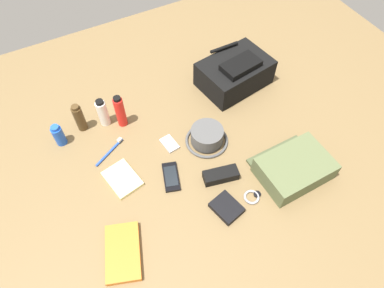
{
  "coord_description": "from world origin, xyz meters",
  "views": [
    {
      "loc": [
        -0.39,
        -0.74,
        1.22
      ],
      "look_at": [
        0.0,
        0.0,
        0.04
      ],
      "focal_mm": 32.42,
      "sensor_mm": 36.0,
      "label": 1
    }
  ],
  "objects_px": {
    "media_player": "(170,144)",
    "notepad": "(122,179)",
    "cell_phone": "(171,177)",
    "backpack": "(235,73)",
    "wristwatch": "(252,197)",
    "toiletry_pouch": "(294,168)",
    "toothbrush": "(111,150)",
    "sunglasses_case": "(221,175)",
    "paperback_novel": "(123,252)",
    "bucket_hat": "(207,137)",
    "toothpaste_tube": "(103,113)",
    "sunscreen_spray": "(120,111)",
    "deodorant_spray": "(59,135)",
    "cologne_bottle": "(79,118)",
    "wallet": "(227,208)"
  },
  "relations": [
    {
      "from": "media_player",
      "to": "notepad",
      "type": "xyz_separation_m",
      "value": [
        -0.24,
        -0.07,
        0.0
      ]
    },
    {
      "from": "cell_phone",
      "to": "backpack",
      "type": "bearing_deg",
      "value": 33.64
    },
    {
      "from": "wristwatch",
      "to": "toiletry_pouch",
      "type": "bearing_deg",
      "value": 4.7
    },
    {
      "from": "cell_phone",
      "to": "toothbrush",
      "type": "distance_m",
      "value": 0.29
    },
    {
      "from": "toiletry_pouch",
      "to": "sunglasses_case",
      "type": "xyz_separation_m",
      "value": [
        -0.27,
        0.12,
        -0.02
      ]
    },
    {
      "from": "paperback_novel",
      "to": "media_player",
      "type": "relative_size",
      "value": 2.6
    },
    {
      "from": "bucket_hat",
      "to": "notepad",
      "type": "distance_m",
      "value": 0.39
    },
    {
      "from": "toothpaste_tube",
      "to": "sunscreen_spray",
      "type": "height_order",
      "value": "sunscreen_spray"
    },
    {
      "from": "cell_phone",
      "to": "sunglasses_case",
      "type": "height_order",
      "value": "sunglasses_case"
    },
    {
      "from": "backpack",
      "to": "cell_phone",
      "type": "xyz_separation_m",
      "value": [
        -0.5,
        -0.34,
        -0.06
      ]
    },
    {
      "from": "deodorant_spray",
      "to": "notepad",
      "type": "distance_m",
      "value": 0.34
    },
    {
      "from": "paperback_novel",
      "to": "toothbrush",
      "type": "relative_size",
      "value": 1.57
    },
    {
      "from": "toiletry_pouch",
      "to": "toothpaste_tube",
      "type": "xyz_separation_m",
      "value": [
        -0.58,
        0.61,
        0.03
      ]
    },
    {
      "from": "toiletry_pouch",
      "to": "toothbrush",
      "type": "bearing_deg",
      "value": 143.85
    },
    {
      "from": "wristwatch",
      "to": "sunglasses_case",
      "type": "xyz_separation_m",
      "value": [
        -0.06,
        0.13,
        0.01
      ]
    },
    {
      "from": "backpack",
      "to": "sunscreen_spray",
      "type": "height_order",
      "value": "sunscreen_spray"
    },
    {
      "from": "toiletry_pouch",
      "to": "sunscreen_spray",
      "type": "bearing_deg",
      "value": 132.09
    },
    {
      "from": "backpack",
      "to": "wristwatch",
      "type": "bearing_deg",
      "value": -115.11
    },
    {
      "from": "deodorant_spray",
      "to": "cell_phone",
      "type": "xyz_separation_m",
      "value": [
        0.34,
        -0.38,
        -0.04
      ]
    },
    {
      "from": "deodorant_spray",
      "to": "toothbrush",
      "type": "distance_m",
      "value": 0.23
    },
    {
      "from": "toothpaste_tube",
      "to": "cell_phone",
      "type": "distance_m",
      "value": 0.42
    },
    {
      "from": "bucket_hat",
      "to": "cologne_bottle",
      "type": "bearing_deg",
      "value": 144.31
    },
    {
      "from": "sunscreen_spray",
      "to": "notepad",
      "type": "height_order",
      "value": "sunscreen_spray"
    },
    {
      "from": "sunglasses_case",
      "to": "cologne_bottle",
      "type": "bearing_deg",
      "value": 141.9
    },
    {
      "from": "deodorant_spray",
      "to": "wallet",
      "type": "relative_size",
      "value": 0.99
    },
    {
      "from": "backpack",
      "to": "cologne_bottle",
      "type": "height_order",
      "value": "backpack"
    },
    {
      "from": "cell_phone",
      "to": "bucket_hat",
      "type": "bearing_deg",
      "value": 22.71
    },
    {
      "from": "bucket_hat",
      "to": "media_player",
      "type": "distance_m",
      "value": 0.16
    },
    {
      "from": "toothpaste_tube",
      "to": "wristwatch",
      "type": "distance_m",
      "value": 0.73
    },
    {
      "from": "backpack",
      "to": "deodorant_spray",
      "type": "distance_m",
      "value": 0.85
    },
    {
      "from": "wallet",
      "to": "notepad",
      "type": "xyz_separation_m",
      "value": [
        -0.3,
        0.3,
        -0.0
      ]
    },
    {
      "from": "bucket_hat",
      "to": "toothbrush",
      "type": "relative_size",
      "value": 1.24
    },
    {
      "from": "bucket_hat",
      "to": "notepad",
      "type": "height_order",
      "value": "bucket_hat"
    },
    {
      "from": "toiletry_pouch",
      "to": "sunglasses_case",
      "type": "distance_m",
      "value": 0.29
    },
    {
      "from": "sunscreen_spray",
      "to": "media_player",
      "type": "height_order",
      "value": "sunscreen_spray"
    },
    {
      "from": "toothpaste_tube",
      "to": "paperback_novel",
      "type": "height_order",
      "value": "toothpaste_tube"
    },
    {
      "from": "cell_phone",
      "to": "sunglasses_case",
      "type": "bearing_deg",
      "value": -28.21
    },
    {
      "from": "deodorant_spray",
      "to": "wallet",
      "type": "bearing_deg",
      "value": -52.21
    },
    {
      "from": "toiletry_pouch",
      "to": "paperback_novel",
      "type": "distance_m",
      "value": 0.73
    },
    {
      "from": "toothpaste_tube",
      "to": "sunscreen_spray",
      "type": "bearing_deg",
      "value": -30.91
    },
    {
      "from": "bucket_hat",
      "to": "wallet",
      "type": "bearing_deg",
      "value": -106.03
    },
    {
      "from": "cologne_bottle",
      "to": "notepad",
      "type": "bearing_deg",
      "value": -80.14
    },
    {
      "from": "media_player",
      "to": "toothbrush",
      "type": "distance_m",
      "value": 0.25
    },
    {
      "from": "bucket_hat",
      "to": "notepad",
      "type": "bearing_deg",
      "value": -178.78
    },
    {
      "from": "cologne_bottle",
      "to": "toothbrush",
      "type": "xyz_separation_m",
      "value": [
        0.07,
        -0.18,
        -0.06
      ]
    },
    {
      "from": "wallet",
      "to": "notepad",
      "type": "distance_m",
      "value": 0.43
    },
    {
      "from": "backpack",
      "to": "deodorant_spray",
      "type": "relative_size",
      "value": 3.27
    },
    {
      "from": "sunscreen_spray",
      "to": "sunglasses_case",
      "type": "relative_size",
      "value": 1.2
    },
    {
      "from": "backpack",
      "to": "deodorant_spray",
      "type": "height_order",
      "value": "backpack"
    },
    {
      "from": "media_player",
      "to": "wristwatch",
      "type": "bearing_deg",
      "value": -65.2
    }
  ]
}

